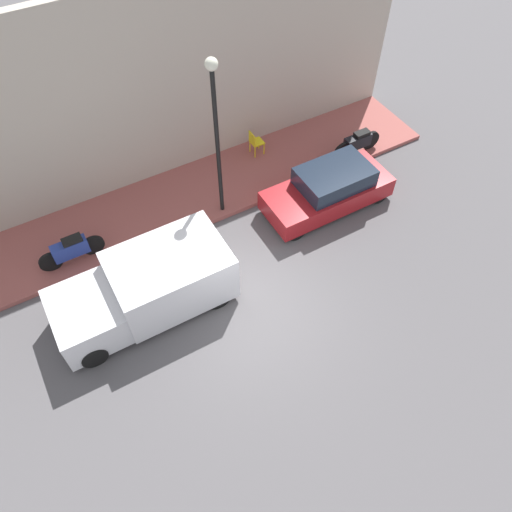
{
  "coord_description": "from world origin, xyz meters",
  "views": [
    {
      "loc": [
        -6.05,
        3.38,
        11.17
      ],
      "look_at": [
        1.14,
        -0.71,
        0.6
      ],
      "focal_mm": 35.0,
      "sensor_mm": 36.0,
      "label": 1
    }
  ],
  "objects_px": {
    "motorcycle_black": "(357,143)",
    "streetlamp": "(216,122)",
    "parked_car": "(329,189)",
    "delivery_van": "(146,288)",
    "cafe_chair": "(255,142)",
    "motorcycle_blue": "(71,250)"
  },
  "relations": [
    {
      "from": "streetlamp",
      "to": "cafe_chair",
      "type": "height_order",
      "value": "streetlamp"
    },
    {
      "from": "delivery_van",
      "to": "motorcycle_black",
      "type": "xyz_separation_m",
      "value": [
        2.14,
        -8.24,
        -0.25
      ]
    },
    {
      "from": "parked_car",
      "to": "streetlamp",
      "type": "distance_m",
      "value": 4.19
    },
    {
      "from": "parked_car",
      "to": "delivery_van",
      "type": "height_order",
      "value": "delivery_van"
    },
    {
      "from": "motorcycle_blue",
      "to": "streetlamp",
      "type": "relative_size",
      "value": 0.37
    },
    {
      "from": "parked_car",
      "to": "cafe_chair",
      "type": "relative_size",
      "value": 4.61
    },
    {
      "from": "parked_car",
      "to": "motorcycle_black",
      "type": "xyz_separation_m",
      "value": [
        1.36,
        -2.1,
        -0.05
      ]
    },
    {
      "from": "motorcycle_black",
      "to": "cafe_chair",
      "type": "height_order",
      "value": "cafe_chair"
    },
    {
      "from": "motorcycle_black",
      "to": "streetlamp",
      "type": "bearing_deg",
      "value": 90.71
    },
    {
      "from": "motorcycle_blue",
      "to": "streetlamp",
      "type": "bearing_deg",
      "value": -93.43
    },
    {
      "from": "streetlamp",
      "to": "cafe_chair",
      "type": "distance_m",
      "value": 3.83
    },
    {
      "from": "parked_car",
      "to": "motorcycle_black",
      "type": "bearing_deg",
      "value": -56.95
    },
    {
      "from": "motorcycle_blue",
      "to": "cafe_chair",
      "type": "bearing_deg",
      "value": -77.53
    },
    {
      "from": "cafe_chair",
      "to": "delivery_van",
      "type": "bearing_deg",
      "value": 125.6
    },
    {
      "from": "motorcycle_black",
      "to": "cafe_chair",
      "type": "distance_m",
      "value": 3.36
    },
    {
      "from": "motorcycle_blue",
      "to": "streetlamp",
      "type": "distance_m",
      "value": 5.23
    },
    {
      "from": "motorcycle_blue",
      "to": "motorcycle_black",
      "type": "bearing_deg",
      "value": -91.24
    },
    {
      "from": "cafe_chair",
      "to": "parked_car",
      "type": "bearing_deg",
      "value": -164.76
    },
    {
      "from": "motorcycle_blue",
      "to": "streetlamp",
      "type": "height_order",
      "value": "streetlamp"
    },
    {
      "from": "motorcycle_blue",
      "to": "parked_car",
      "type": "bearing_deg",
      "value": -101.96
    },
    {
      "from": "cafe_chair",
      "to": "motorcycle_blue",
      "type": "bearing_deg",
      "value": 102.47
    },
    {
      "from": "motorcycle_blue",
      "to": "motorcycle_black",
      "type": "xyz_separation_m",
      "value": [
        -0.21,
        -9.51,
        -0.01
      ]
    }
  ]
}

